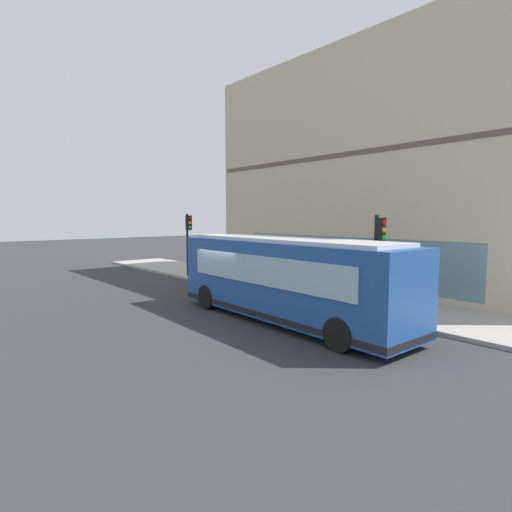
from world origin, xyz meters
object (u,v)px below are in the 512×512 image
object	(u,v)px
traffic_light_down_block	(188,233)
traffic_light_near_corner	(379,245)
pedestrian_near_hydrant	(308,267)
city_bus_nearside	(287,280)
pedestrian_near_building_entrance	(304,270)
pedestrian_by_light_pole	(321,274)
newspaper_vending_box	(234,269)
fire_hydrant	(400,299)

from	to	relation	value
traffic_light_down_block	traffic_light_near_corner	bearing A→B (deg)	-89.88
pedestrian_near_hydrant	city_bus_nearside	bearing A→B (deg)	-144.33
pedestrian_near_building_entrance	city_bus_nearside	bearing A→B (deg)	-143.63
traffic_light_down_block	pedestrian_by_light_pole	size ratio (longest dim) A/B	2.43
pedestrian_near_building_entrance	newspaper_vending_box	distance (m)	5.82
pedestrian_near_hydrant	newspaper_vending_box	xyz separation A→B (m)	(-0.92, 5.25, -0.54)
traffic_light_near_corner	pedestrian_near_building_entrance	size ratio (longest dim) A/B	2.19
traffic_light_down_block	fire_hydrant	xyz separation A→B (m)	(1.67, -13.42, -2.33)
pedestrian_near_hydrant	newspaper_vending_box	world-z (taller)	pedestrian_near_hydrant
pedestrian_by_light_pole	newspaper_vending_box	xyz separation A→B (m)	(0.03, 6.94, -0.45)
city_bus_nearside	pedestrian_by_light_pole	xyz separation A→B (m)	(4.86, 2.48, -0.50)
traffic_light_near_corner	pedestrian_near_hydrant	size ratio (longest dim) A/B	2.17
traffic_light_near_corner	fire_hydrant	distance (m)	2.79
city_bus_nearside	traffic_light_near_corner	size ratio (longest dim) A/B	2.70
traffic_light_near_corner	pedestrian_by_light_pole	xyz separation A→B (m)	(1.91, 4.36, -1.71)
pedestrian_near_hydrant	pedestrian_by_light_pole	world-z (taller)	pedestrian_near_hydrant
fire_hydrant	pedestrian_near_hydrant	world-z (taller)	pedestrian_near_hydrant
traffic_light_down_block	newspaper_vending_box	distance (m)	3.65
fire_hydrant	newspaper_vending_box	distance (m)	11.31
city_bus_nearside	pedestrian_by_light_pole	distance (m)	5.48
traffic_light_down_block	newspaper_vending_box	world-z (taller)	traffic_light_down_block
traffic_light_near_corner	traffic_light_down_block	distance (m)	13.42
pedestrian_near_hydrant	pedestrian_by_light_pole	distance (m)	1.94
pedestrian_by_light_pole	newspaper_vending_box	size ratio (longest dim) A/B	1.77
fire_hydrant	newspaper_vending_box	bearing A→B (deg)	88.52
city_bus_nearside	pedestrian_near_hydrant	distance (m)	7.17
traffic_light_near_corner	traffic_light_down_block	bearing A→B (deg)	90.12
traffic_light_down_block	pedestrian_near_hydrant	world-z (taller)	traffic_light_down_block
fire_hydrant	pedestrian_near_hydrant	distance (m)	6.20
city_bus_nearside	pedestrian_by_light_pole	bearing A→B (deg)	27.03
pedestrian_near_building_entrance	pedestrian_by_light_pole	xyz separation A→B (m)	(-0.06, -1.14, -0.08)
city_bus_nearside	traffic_light_down_block	size ratio (longest dim) A/B	2.62
pedestrian_near_building_entrance	newspaper_vending_box	xyz separation A→B (m)	(-0.03, 5.80, -0.53)
traffic_light_near_corner	fire_hydrant	world-z (taller)	traffic_light_near_corner
traffic_light_near_corner	pedestrian_near_building_entrance	distance (m)	6.07
fire_hydrant	pedestrian_by_light_pole	xyz separation A→B (m)	(0.27, 4.36, 0.54)
traffic_light_down_block	pedestrian_near_hydrant	xyz separation A→B (m)	(2.88, -7.37, -1.70)
traffic_light_near_corner	pedestrian_by_light_pole	world-z (taller)	traffic_light_near_corner
city_bus_nearside	traffic_light_near_corner	bearing A→B (deg)	-32.49
traffic_light_down_block	newspaper_vending_box	xyz separation A→B (m)	(1.96, -2.11, -2.24)
pedestrian_near_hydrant	newspaper_vending_box	distance (m)	5.36
city_bus_nearside	traffic_light_near_corner	xyz separation A→B (m)	(2.96, -1.88, 1.21)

